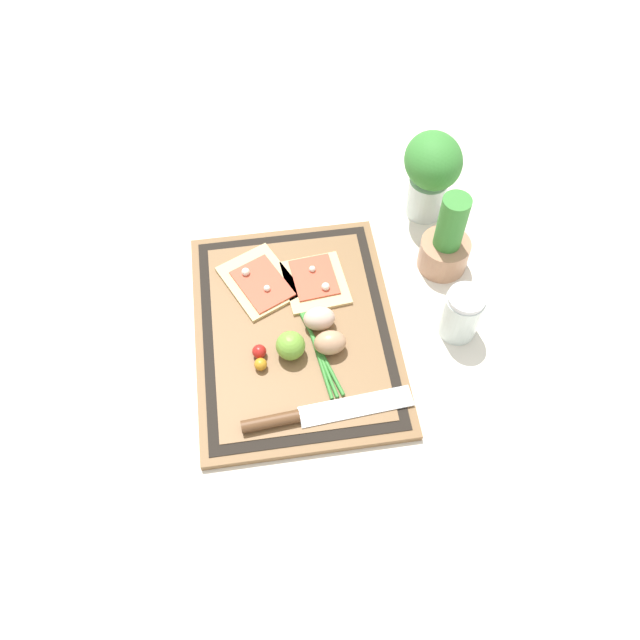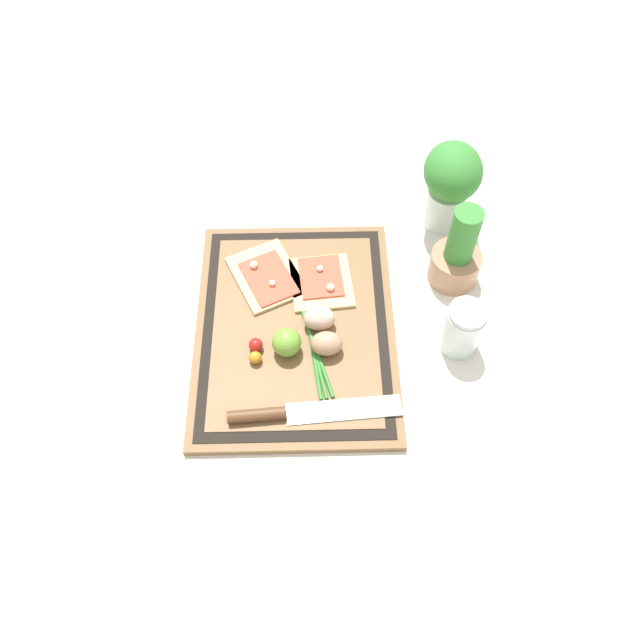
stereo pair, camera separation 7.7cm
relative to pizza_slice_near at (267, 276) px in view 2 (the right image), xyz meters
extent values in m
plane|color=silver|center=(0.11, 0.06, -0.02)|extent=(6.00, 6.00, 0.00)
cube|color=brown|center=(0.11, 0.06, -0.02)|extent=(0.49, 0.38, 0.02)
cube|color=black|center=(0.11, 0.06, -0.01)|extent=(0.46, 0.35, 0.00)
cube|color=brown|center=(0.11, 0.06, -0.01)|extent=(0.42, 0.31, 0.00)
cube|color=#DBBC7F|center=(0.00, 0.00, 0.00)|extent=(0.19, 0.17, 0.01)
cube|color=#D14C33|center=(0.01, 0.00, 0.00)|extent=(0.14, 0.12, 0.00)
sphere|color=silver|center=(-0.02, -0.03, 0.01)|extent=(0.02, 0.02, 0.02)
sphere|color=silver|center=(0.03, 0.01, 0.01)|extent=(0.01, 0.01, 0.01)
cube|color=#DBBC7F|center=(0.02, 0.11, 0.00)|extent=(0.14, 0.13, 0.01)
cube|color=#D14C33|center=(0.01, 0.11, 0.00)|extent=(0.11, 0.09, 0.00)
sphere|color=silver|center=(0.04, 0.12, 0.01)|extent=(0.02, 0.02, 0.02)
sphere|color=silver|center=(-0.01, 0.11, 0.01)|extent=(0.01, 0.01, 0.01)
cube|color=silver|center=(0.29, 0.14, 0.00)|extent=(0.05, 0.20, 0.00)
cylinder|color=brown|center=(0.30, -0.01, 0.01)|extent=(0.03, 0.10, 0.02)
ellipsoid|color=tan|center=(0.17, 0.11, 0.02)|extent=(0.04, 0.06, 0.04)
ellipsoid|color=beige|center=(0.12, 0.10, 0.02)|extent=(0.04, 0.06, 0.04)
sphere|color=#70A838|center=(0.17, 0.04, 0.02)|extent=(0.05, 0.05, 0.05)
sphere|color=red|center=(0.16, -0.02, 0.01)|extent=(0.03, 0.03, 0.03)
sphere|color=orange|center=(0.19, -0.02, 0.01)|extent=(0.02, 0.02, 0.02)
cylinder|color=#388433|center=(0.13, 0.08, 0.00)|extent=(0.28, 0.04, 0.01)
cylinder|color=#388433|center=(0.13, 0.08, 0.00)|extent=(0.28, 0.06, 0.01)
cylinder|color=#388433|center=(0.13, 0.08, 0.00)|extent=(0.27, 0.08, 0.01)
cylinder|color=#AD7A5B|center=(-0.01, 0.37, 0.01)|extent=(0.10, 0.10, 0.07)
cylinder|color=#388433|center=(-0.01, 0.37, 0.09)|extent=(0.05, 0.05, 0.15)
cylinder|color=silver|center=(0.15, 0.36, 0.03)|extent=(0.07, 0.07, 0.10)
cylinder|color=#D16023|center=(0.15, 0.36, 0.00)|extent=(0.06, 0.06, 0.03)
cylinder|color=silver|center=(0.15, 0.36, 0.08)|extent=(0.07, 0.07, 0.01)
cylinder|color=silver|center=(-0.16, 0.37, 0.02)|extent=(0.08, 0.08, 0.09)
ellipsoid|color=#388433|center=(-0.16, 0.37, 0.12)|extent=(0.13, 0.12, 0.11)
camera|label=1|loc=(0.74, 0.01, 0.98)|focal=35.00mm
camera|label=2|loc=(0.75, 0.09, 0.98)|focal=35.00mm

